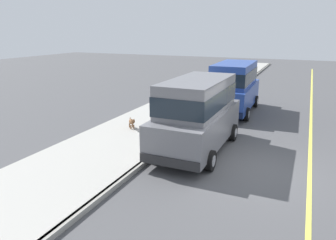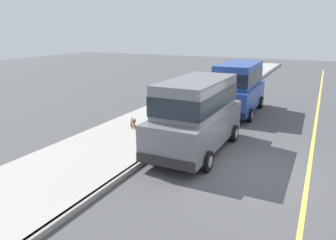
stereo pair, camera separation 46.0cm
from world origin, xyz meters
name	(u,v)px [view 1 (the left image)]	position (x,y,z in m)	size (l,w,h in m)	color
ground_plane	(253,169)	(0.00, 0.00, 0.00)	(80.00, 80.00, 0.00)	#4C4C4F
curb	(159,151)	(-3.20, 0.00, 0.07)	(0.16, 64.00, 0.14)	gray
sidewalk	(115,144)	(-5.00, 0.00, 0.07)	(3.60, 64.00, 0.14)	#A8A59E
lane_centre_line	(310,178)	(1.60, 0.00, 0.00)	(0.12, 57.60, 0.01)	#E0D64C
car_grey_van	(197,111)	(-2.12, 0.84, 1.39)	(2.16, 4.91, 2.52)	slate
car_blue_van	(234,85)	(-2.16, 6.73, 1.39)	(2.20, 4.93, 2.52)	#28479E
dog_brown	(132,122)	(-5.24, 1.67, 0.43)	(0.55, 0.59, 0.49)	brown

